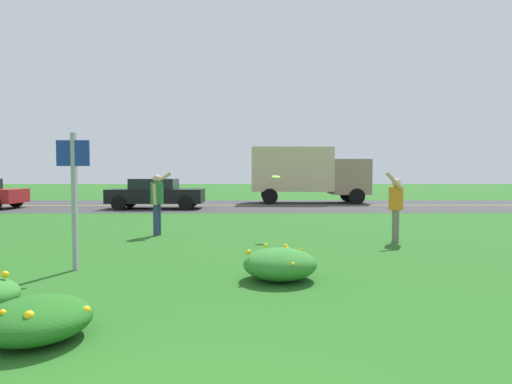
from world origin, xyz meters
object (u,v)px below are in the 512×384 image
Objects in this scene: sign_post_near_path at (74,187)px; car_black_center_left at (156,193)px; person_catcher_orange_shirt at (396,204)px; frisbee_lime at (276,177)px; box_truck_tan at (307,172)px; person_thrower_green_shirt at (157,199)px.

car_black_center_left is (-1.63, 12.77, -0.70)m from sign_post_near_path.
person_catcher_orange_shirt is 7.33× the size of frisbee_lime.
box_truck_tan is (-0.36, 13.81, 0.87)m from person_catcher_orange_shirt.
sign_post_near_path is 1.37× the size of person_catcher_orange_shirt.
person_catcher_orange_shirt is 13.85m from box_truck_tan.
person_catcher_orange_shirt is (6.56, 2.87, -0.51)m from sign_post_near_path.
car_black_center_left is 0.67× the size of box_truck_tan.
car_black_center_left is at bearing 119.82° from frisbee_lime.
person_thrower_green_shirt is (0.48, 4.02, -0.45)m from sign_post_near_path.
sign_post_near_path reaches higher than frisbee_lime.
box_truck_tan is at bearing 79.10° from frisbee_lime.
box_truck_tan reaches higher than car_black_center_left.
box_truck_tan is (5.73, 12.67, 0.81)m from person_thrower_green_shirt.
sign_post_near_path is 17.81m from box_truck_tan.
box_truck_tan is at bearing 91.48° from person_catcher_orange_shirt.
box_truck_tan is (7.83, 3.92, 1.06)m from car_black_center_left.
sign_post_near_path reaches higher than car_black_center_left.
person_thrower_green_shirt is 1.01× the size of person_catcher_orange_shirt.
sign_post_near_path is at bearing -96.77° from person_thrower_green_shirt.
person_thrower_green_shirt reaches higher than car_black_center_left.
frisbee_lime is (3.19, -0.50, 0.60)m from person_thrower_green_shirt.
box_truck_tan is at bearing 69.61° from sign_post_near_path.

